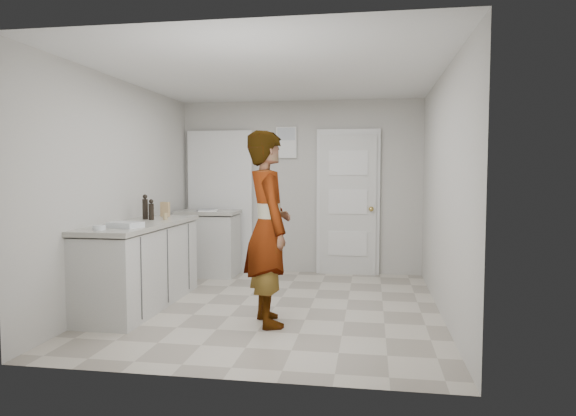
% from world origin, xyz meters
% --- Properties ---
extents(ground, '(4.00, 4.00, 0.00)m').
position_xyz_m(ground, '(0.00, 0.00, 0.00)').
color(ground, gray).
rests_on(ground, ground).
extents(room_shell, '(4.00, 4.00, 4.00)m').
position_xyz_m(room_shell, '(-0.17, 1.95, 1.02)').
color(room_shell, '#B5B3AB').
rests_on(room_shell, ground).
extents(main_counter, '(0.64, 1.96, 0.93)m').
position_xyz_m(main_counter, '(-1.45, -0.20, 0.43)').
color(main_counter, silver).
rests_on(main_counter, ground).
extents(side_counter, '(0.84, 0.61, 0.93)m').
position_xyz_m(side_counter, '(-1.25, 1.55, 0.43)').
color(side_counter, silver).
rests_on(side_counter, ground).
extents(person, '(0.69, 0.80, 1.86)m').
position_xyz_m(person, '(0.05, -0.62, 0.93)').
color(person, silver).
rests_on(person, ground).
extents(cake_mix_box, '(0.11, 0.06, 0.18)m').
position_xyz_m(cake_mix_box, '(-1.47, 0.52, 1.01)').
color(cake_mix_box, '#A67D53').
rests_on(cake_mix_box, main_counter).
extents(spice_jar, '(0.05, 0.05, 0.08)m').
position_xyz_m(spice_jar, '(-1.30, 0.13, 0.96)').
color(spice_jar, tan).
rests_on(spice_jar, main_counter).
extents(oil_cruet_a, '(0.06, 0.06, 0.24)m').
position_xyz_m(oil_cruet_a, '(-1.45, 0.07, 1.04)').
color(oil_cruet_a, black).
rests_on(oil_cruet_a, main_counter).
extents(oil_cruet_b, '(0.06, 0.06, 0.29)m').
position_xyz_m(oil_cruet_b, '(-1.55, 0.15, 1.06)').
color(oil_cruet_b, black).
rests_on(oil_cruet_b, main_counter).
extents(baking_dish, '(0.35, 0.29, 0.05)m').
position_xyz_m(baking_dish, '(-1.36, -0.73, 0.95)').
color(baking_dish, silver).
rests_on(baking_dish, main_counter).
extents(egg_bowl, '(0.12, 0.12, 0.05)m').
position_xyz_m(egg_bowl, '(-1.50, -0.97, 0.95)').
color(egg_bowl, silver).
rests_on(egg_bowl, main_counter).
extents(papers, '(0.33, 0.38, 0.01)m').
position_xyz_m(papers, '(-1.23, 1.49, 0.93)').
color(papers, white).
rests_on(papers, side_counter).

